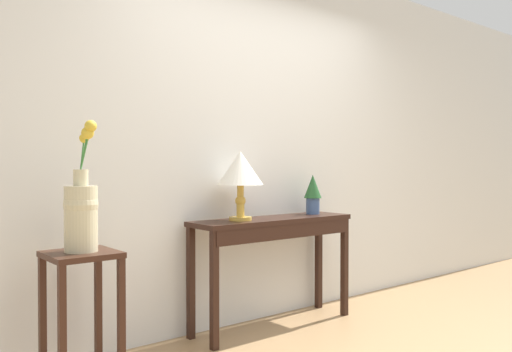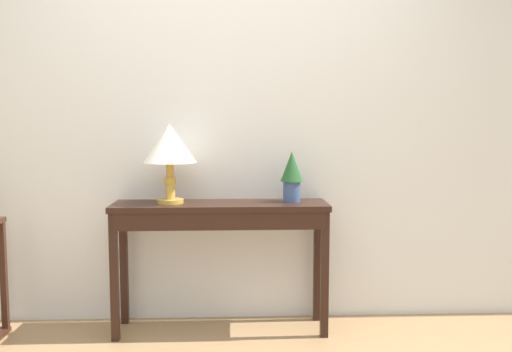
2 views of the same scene
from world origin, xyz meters
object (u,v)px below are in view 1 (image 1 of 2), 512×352
Objects in this scene: table_lamp at (240,171)px; flower_vase_tall at (81,209)px; potted_plant_on_console at (313,192)px; pedestal_stand_left at (82,319)px; console_table at (275,235)px.

flower_vase_tall is at bearing -173.11° from table_lamp.
potted_plant_on_console is 0.43× the size of pedestal_stand_left.
console_table is 1.50m from pedestal_stand_left.
console_table is at bearing -4.22° from table_lamp.
table_lamp reaches higher than potted_plant_on_console.
potted_plant_on_console is at bearing 5.05° from pedestal_stand_left.
pedestal_stand_left is 1.03× the size of flower_vase_tall.
console_table is 1.49m from flower_vase_tall.
table_lamp is 0.69× the size of flower_vase_tall.
potted_plant_on_console is at bearing 2.27° from table_lamp.
potted_plant_on_console is at bearing 6.73° from console_table.
pedestal_stand_left is (-1.89, -0.17, -0.61)m from potted_plant_on_console.
table_lamp is at bearing 6.89° from flower_vase_tall.
potted_plant_on_console is 1.90m from flower_vase_tall.
pedestal_stand_left is at bearing 112.18° from flower_vase_tall.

